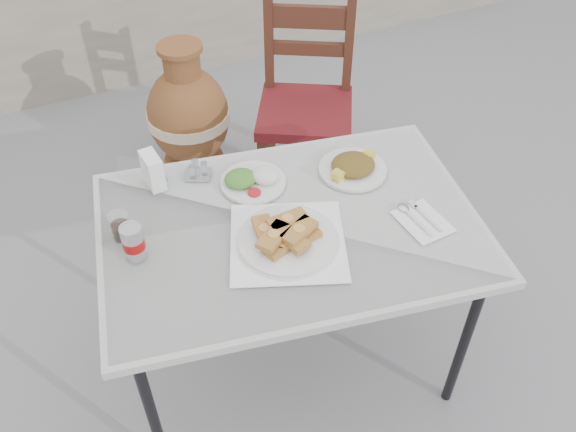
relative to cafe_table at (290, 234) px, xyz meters
name	(u,v)px	position (x,y,z in m)	size (l,w,h in m)	color
ground	(319,330)	(0.17, 0.06, -0.74)	(80.00, 80.00, 0.00)	slate
cafe_table	(290,234)	(0.00, 0.00, 0.00)	(1.43, 1.10, 0.79)	black
pide_plate	(288,235)	(-0.05, -0.08, 0.09)	(0.49, 0.49, 0.08)	white
salad_rice_plate	(252,179)	(-0.04, 0.25, 0.08)	(0.24, 0.24, 0.06)	silver
salad_chopped_plate	(353,167)	(0.33, 0.16, 0.08)	(0.26, 0.26, 0.05)	silver
soda_can	(133,242)	(-0.52, 0.07, 0.12)	(0.07, 0.07, 0.13)	silver
cola_glass	(121,228)	(-0.54, 0.17, 0.10)	(0.07, 0.07, 0.10)	white
napkin_holder	(153,170)	(-0.36, 0.39, 0.12)	(0.08, 0.11, 0.13)	white
condiment_caddy	(197,171)	(-0.21, 0.37, 0.08)	(0.12, 0.11, 0.07)	silver
cutlery_napkin	(420,219)	(0.41, -0.17, 0.06)	(0.16, 0.20, 0.01)	white
chair	(306,105)	(0.54, 0.98, -0.20)	(0.63, 0.63, 1.04)	#37180F
terracotta_urn	(189,116)	(0.04, 1.38, -0.37)	(0.45, 0.45, 0.78)	brown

